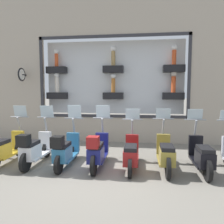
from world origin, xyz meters
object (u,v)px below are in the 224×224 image
(scooter_black_1, at_px, (202,156))
(scooter_white_6, at_px, (34,149))
(scooter_red_3, at_px, (131,154))
(scooter_navy_4, at_px, (98,151))
(scooter_yellow_7, at_px, (5,148))
(scooter_teal_5, at_px, (65,150))
(scooter_olive_2, at_px, (166,154))

(scooter_black_1, distance_m, scooter_white_6, 4.47)
(scooter_red_3, distance_m, scooter_white_6, 2.68)
(scooter_navy_4, relative_size, scooter_yellow_7, 1.00)
(scooter_red_3, distance_m, scooter_navy_4, 0.90)
(scooter_black_1, xyz_separation_m, scooter_navy_4, (-0.06, 2.68, 0.05))
(scooter_teal_5, xyz_separation_m, scooter_white_6, (0.00, 0.89, 0.01))
(scooter_red_3, bearing_deg, scooter_white_6, 91.18)
(scooter_red_3, bearing_deg, scooter_yellow_7, 90.88)
(scooter_yellow_7, bearing_deg, scooter_white_6, -90.02)
(scooter_black_1, relative_size, scooter_yellow_7, 1.00)
(scooter_olive_2, relative_size, scooter_teal_5, 1.01)
(scooter_teal_5, bearing_deg, scooter_yellow_7, 89.87)
(scooter_teal_5, bearing_deg, scooter_olive_2, -88.61)
(scooter_black_1, xyz_separation_m, scooter_teal_5, (-0.06, 3.57, 0.04))
(scooter_black_1, bearing_deg, scooter_yellow_7, 90.63)
(scooter_white_6, height_order, scooter_yellow_7, scooter_white_6)
(scooter_red_3, distance_m, scooter_teal_5, 1.79)
(scooter_yellow_7, bearing_deg, scooter_olive_2, -89.22)
(scooter_red_3, relative_size, scooter_white_6, 1.00)
(scooter_red_3, height_order, scooter_navy_4, scooter_navy_4)
(scooter_olive_2, height_order, scooter_red_3, scooter_olive_2)
(scooter_red_3, height_order, scooter_teal_5, scooter_teal_5)
(scooter_teal_5, relative_size, scooter_yellow_7, 1.00)
(scooter_white_6, bearing_deg, scooter_olive_2, -89.02)
(scooter_white_6, bearing_deg, scooter_yellow_7, 89.98)
(scooter_teal_5, bearing_deg, scooter_white_6, 89.77)
(scooter_teal_5, bearing_deg, scooter_black_1, -88.99)
(scooter_yellow_7, bearing_deg, scooter_black_1, -89.37)
(scooter_olive_2, bearing_deg, scooter_teal_5, 91.39)
(scooter_black_1, xyz_separation_m, scooter_yellow_7, (-0.06, 5.36, 0.04))
(scooter_olive_2, height_order, scooter_teal_5, scooter_teal_5)
(scooter_red_3, distance_m, scooter_yellow_7, 3.57)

